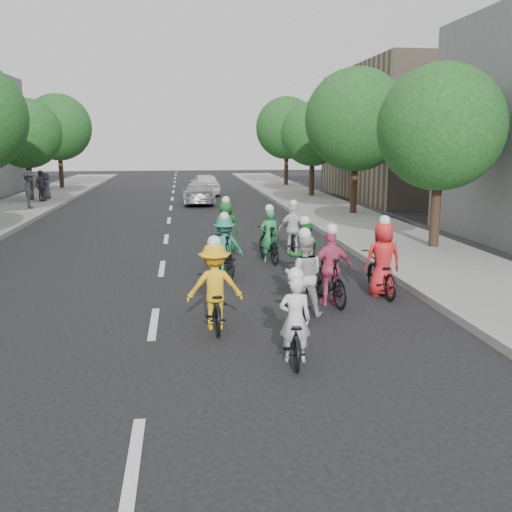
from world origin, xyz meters
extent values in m
plane|color=black|center=(0.00, 0.00, 0.00)|extent=(120.00, 120.00, 0.00)
cube|color=gray|center=(8.00, 10.00, 0.07)|extent=(4.00, 80.00, 0.15)
cube|color=#999993|center=(6.05, 10.00, 0.09)|extent=(0.18, 80.00, 0.18)
cube|color=gray|center=(16.00, 24.00, 4.00)|extent=(10.00, 14.00, 8.00)
cylinder|color=black|center=(-8.20, 24.00, 1.14)|extent=(0.32, 0.32, 2.27)
sphere|color=#194517|center=(-8.20, 24.00, 3.97)|extent=(4.00, 4.00, 4.00)
cylinder|color=black|center=(-8.20, 33.00, 1.24)|extent=(0.32, 0.32, 2.48)
sphere|color=#194517|center=(-8.20, 33.00, 4.53)|extent=(4.80, 4.80, 4.80)
cylinder|color=black|center=(8.80, 6.60, 1.14)|extent=(0.32, 0.32, 2.27)
sphere|color=#194517|center=(8.80, 6.60, 3.97)|extent=(4.00, 4.00, 4.00)
cylinder|color=black|center=(8.80, 15.60, 1.24)|extent=(0.32, 0.32, 2.48)
sphere|color=#194517|center=(8.80, 15.60, 4.53)|extent=(4.80, 4.80, 4.80)
cylinder|color=black|center=(8.80, 24.60, 1.14)|extent=(0.32, 0.32, 2.27)
sphere|color=#194517|center=(8.80, 24.60, 3.97)|extent=(4.00, 4.00, 4.00)
cylinder|color=black|center=(8.80, 33.60, 1.24)|extent=(0.32, 0.32, 2.48)
sphere|color=#194517|center=(8.80, 33.60, 4.53)|extent=(4.80, 4.80, 4.80)
imported|color=black|center=(2.39, -2.17, 0.44)|extent=(0.78, 1.75, 0.89)
imported|color=silver|center=(2.39, -2.27, 0.71)|extent=(0.56, 0.40, 1.43)
sphere|color=white|center=(2.39, -2.27, 1.45)|extent=(0.26, 0.26, 0.26)
imported|color=black|center=(3.50, 2.33, 0.45)|extent=(0.52, 1.52, 0.90)
imported|color=#1B7C26|center=(3.50, 2.23, 0.83)|extent=(0.84, 0.68, 1.65)
sphere|color=white|center=(3.50, 2.23, 1.67)|extent=(0.26, 0.26, 0.26)
imported|color=black|center=(1.20, -0.33, 0.48)|extent=(0.67, 1.84, 0.96)
imported|color=yellow|center=(1.20, -0.43, 0.83)|extent=(1.09, 0.63, 1.67)
sphere|color=white|center=(1.20, -0.43, 1.69)|extent=(0.26, 0.26, 0.26)
imported|color=black|center=(3.81, 0.97, 0.54)|extent=(0.78, 1.84, 1.07)
imported|color=#DD4E7B|center=(3.81, 0.87, 0.83)|extent=(1.02, 0.55, 1.66)
sphere|color=white|center=(3.81, 0.87, 1.68)|extent=(0.26, 0.26, 0.26)
imported|color=black|center=(5.20, 1.56, 0.49)|extent=(0.65, 1.88, 0.99)
imported|color=red|center=(5.20, 1.46, 0.87)|extent=(0.85, 0.55, 1.74)
sphere|color=white|center=(5.20, 1.46, 1.76)|extent=(0.26, 0.26, 0.26)
imported|color=black|center=(3.15, 5.57, 0.55)|extent=(0.81, 1.88, 1.09)
imported|color=#279148|center=(3.15, 5.47, 0.79)|extent=(0.63, 0.47, 1.58)
sphere|color=white|center=(3.15, 5.47, 1.60)|extent=(0.26, 0.26, 0.26)
imported|color=black|center=(3.06, 0.29, 0.50)|extent=(1.00, 2.00, 1.00)
imported|color=beige|center=(3.06, 0.19, 0.84)|extent=(0.92, 0.78, 1.69)
sphere|color=white|center=(3.06, 0.19, 1.71)|extent=(0.26, 0.26, 0.26)
imported|color=black|center=(1.71, 3.98, 0.56)|extent=(0.87, 1.94, 1.12)
imported|color=#2B816E|center=(1.71, 3.88, 0.79)|extent=(1.11, 0.77, 1.58)
sphere|color=white|center=(1.71, 3.88, 1.60)|extent=(0.26, 0.26, 0.26)
imported|color=black|center=(4.12, 6.87, 0.42)|extent=(0.78, 1.67, 0.84)
imported|color=white|center=(4.12, 6.77, 0.79)|extent=(0.97, 0.51, 1.58)
sphere|color=white|center=(4.12, 6.77, 1.60)|extent=(0.26, 0.26, 0.26)
imported|color=black|center=(2.00, 7.26, 0.49)|extent=(0.65, 1.66, 0.97)
imported|color=#176823|center=(2.00, 7.16, 0.84)|extent=(0.88, 0.63, 1.68)
sphere|color=white|center=(2.00, 7.16, 1.70)|extent=(0.26, 0.26, 0.26)
imported|color=#BABABF|center=(1.55, 21.66, 0.62)|extent=(1.75, 4.30, 1.25)
imported|color=white|center=(2.13, 27.25, 0.73)|extent=(2.08, 4.40, 1.46)
imported|color=#494B56|center=(-7.11, 19.51, 1.11)|extent=(0.87, 1.33, 1.92)
imported|color=#43454E|center=(-7.36, 22.98, 1.04)|extent=(0.75, 1.12, 1.78)
imported|color=#484753|center=(-7.38, 24.35, 0.92)|extent=(0.50, 0.76, 1.55)
camera|label=1|loc=(0.62, -10.97, 3.56)|focal=40.00mm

